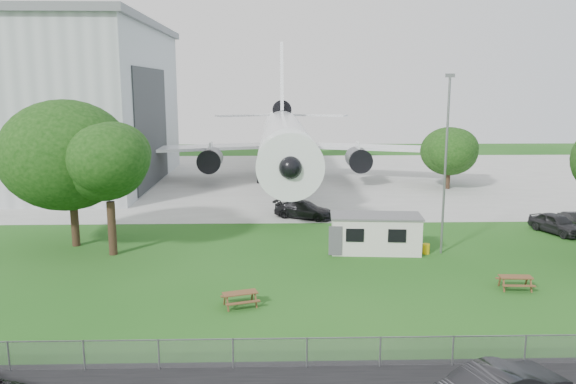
{
  "coord_description": "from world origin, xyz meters",
  "views": [
    {
      "loc": [
        -3.34,
        -30.68,
        11.34
      ],
      "look_at": [
        -2.3,
        8.0,
        4.0
      ],
      "focal_mm": 35.0,
      "sensor_mm": 36.0,
      "label": 1
    }
  ],
  "objects_px": {
    "picnic_east": "(515,289)",
    "picnic_west": "(240,306)",
    "airliner": "(284,138)",
    "site_cabin": "(376,233)"
  },
  "relations": [
    {
      "from": "picnic_west",
      "to": "picnic_east",
      "type": "distance_m",
      "value": 15.57
    },
    {
      "from": "airliner",
      "to": "site_cabin",
      "type": "relative_size",
      "value": 6.97
    },
    {
      "from": "airliner",
      "to": "picnic_east",
      "type": "height_order",
      "value": "airliner"
    },
    {
      "from": "airliner",
      "to": "site_cabin",
      "type": "bearing_deg",
      "value": -78.89
    },
    {
      "from": "airliner",
      "to": "picnic_east",
      "type": "xyz_separation_m",
      "value": [
        12.34,
        -36.69,
        -5.27
      ]
    },
    {
      "from": "airliner",
      "to": "picnic_east",
      "type": "distance_m",
      "value": 39.07
    },
    {
      "from": "site_cabin",
      "to": "picnic_west",
      "type": "xyz_separation_m",
      "value": [
        -8.82,
        -9.59,
        -1.31
      ]
    },
    {
      "from": "airliner",
      "to": "site_cabin",
      "type": "distance_m",
      "value": 30.01
    },
    {
      "from": "airliner",
      "to": "picnic_west",
      "type": "bearing_deg",
      "value": -94.56
    },
    {
      "from": "picnic_east",
      "to": "picnic_west",
      "type": "bearing_deg",
      "value": -168.21
    }
  ]
}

